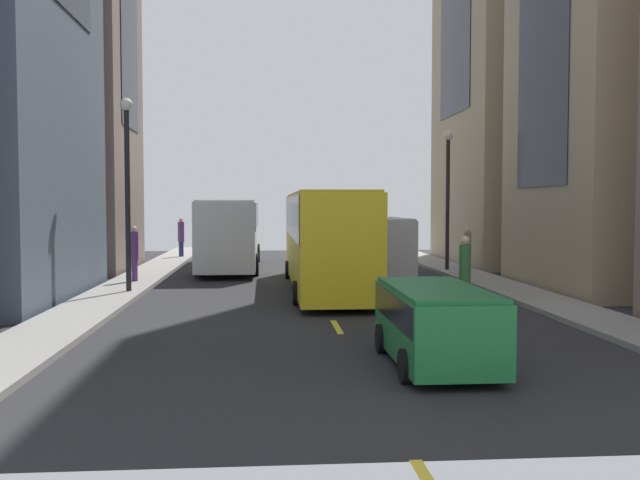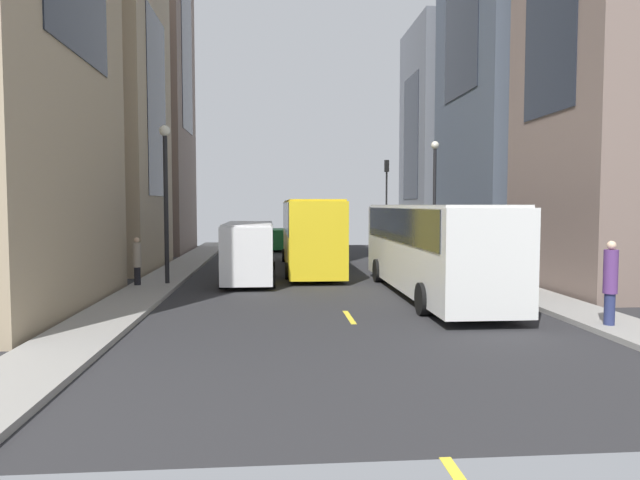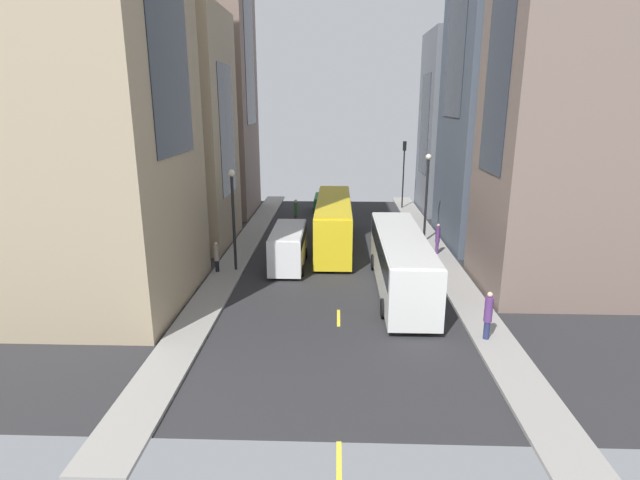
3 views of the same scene
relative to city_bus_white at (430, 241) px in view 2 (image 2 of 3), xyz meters
name	(u,v)px [view 2 (image 2 of 3)]	position (x,y,z in m)	size (l,w,h in m)	color
ground_plane	(320,275)	(3.53, -6.60, -2.01)	(40.07, 40.07, 0.00)	#28282B
sidewalk_west	(463,272)	(-3.53, -6.60, -1.93)	(1.95, 44.00, 0.15)	gray
sidewalk_east	(171,274)	(10.59, -6.60, -1.93)	(1.95, 44.00, 0.15)	gray
lane_stripe_0	(300,244)	(3.53, -27.60, -2.00)	(0.16, 2.00, 0.01)	yellow
lane_stripe_1	(307,255)	(3.53, -17.10, -2.00)	(0.16, 2.00, 0.01)	yellow
lane_stripe_2	(320,274)	(3.53, -6.60, -2.00)	(0.16, 2.00, 0.01)	yellow
lane_stripe_3	(349,317)	(3.53, 3.90, -2.00)	(0.16, 2.00, 0.01)	yellow
building_west_0	(460,138)	(-8.49, -22.41, 6.44)	(7.64, 8.08, 16.89)	slate
building_east_1	(83,105)	(15.46, -9.90, 6.46)	(7.48, 8.39, 16.94)	tan
city_bus_white	(430,241)	(0.00, 0.00, 0.00)	(2.81, 12.12, 3.35)	silver
streetcar_yellow	(309,228)	(3.90, -9.02, 0.12)	(2.70, 12.85, 3.59)	yellow
delivery_van_white	(249,247)	(6.83, -4.16, -0.49)	(2.25, 5.88, 2.58)	white
car_green_0	(284,238)	(5.01, -21.58, -1.09)	(1.90, 4.15, 1.56)	#1E7238
pedestrian_waiting_curb	(610,280)	(-3.16, 6.22, -0.66)	(0.37, 0.37, 2.25)	navy
pedestrian_walking_far	(459,246)	(-3.43, -6.94, -0.70)	(0.31, 0.31, 2.17)	#593372
pedestrian_crossing_near	(137,260)	(11.20, -2.60, -0.85)	(0.34, 0.34, 1.91)	black
pedestrian_crossing_mid	(249,238)	(7.28, -15.72, -0.78)	(0.32, 0.32, 2.28)	#593372
traffic_light_near_corner	(386,187)	(-2.96, -22.95, 2.70)	(0.32, 0.44, 6.64)	black
streetlamp_near	(166,186)	(10.11, -3.04, 2.11)	(0.44, 0.44, 6.40)	black
streetlamp_far	(435,188)	(-3.06, -10.14, 2.26)	(0.44, 0.44, 6.67)	black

